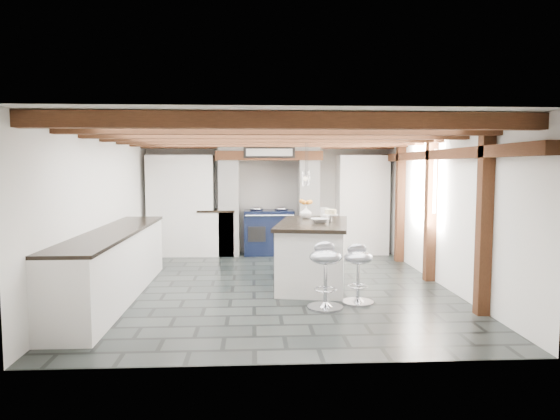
{
  "coord_description": "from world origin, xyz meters",
  "views": [
    {
      "loc": [
        -0.32,
        -7.33,
        1.78
      ],
      "look_at": [
        0.1,
        0.4,
        1.1
      ],
      "focal_mm": 32.0,
      "sensor_mm": 36.0,
      "label": 1
    }
  ],
  "objects": [
    {
      "name": "range_cooker",
      "position": [
        0.0,
        2.68,
        0.47
      ],
      "size": [
        1.0,
        0.63,
        0.99
      ],
      "color": "black",
      "rests_on": "ground"
    },
    {
      "name": "room_shell",
      "position": [
        -0.61,
        1.42,
        1.07
      ],
      "size": [
        6.0,
        6.03,
        6.0
      ],
      "color": "white",
      "rests_on": "ground"
    },
    {
      "name": "bar_stool_near",
      "position": [
        1.03,
        -1.03,
        0.48
      ],
      "size": [
        0.42,
        0.42,
        0.77
      ],
      "rotation": [
        0.0,
        0.0,
        0.1
      ],
      "color": "silver",
      "rests_on": "ground"
    },
    {
      "name": "bar_stool_far",
      "position": [
        0.57,
        -1.24,
        0.52
      ],
      "size": [
        0.52,
        0.52,
        0.84
      ],
      "rotation": [
        0.0,
        0.0,
        0.32
      ],
      "color": "silver",
      "rests_on": "ground"
    },
    {
      "name": "ground",
      "position": [
        0.0,
        0.0,
        0.0
      ],
      "size": [
        6.0,
        6.0,
        0.0
      ],
      "primitive_type": "plane",
      "color": "black",
      "rests_on": "ground"
    },
    {
      "name": "kitchen_island",
      "position": [
        0.58,
        0.06,
        0.49
      ],
      "size": [
        1.34,
        2.07,
        1.27
      ],
      "rotation": [
        0.0,
        0.0,
        -0.19
      ],
      "color": "white",
      "rests_on": "ground"
    }
  ]
}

